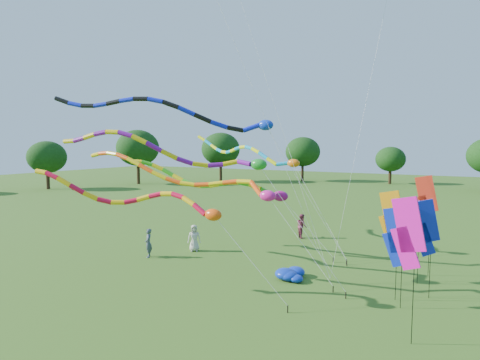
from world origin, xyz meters
The scene contains 18 objects.
ground centered at (0.00, 0.00, 0.00)m, with size 160.00×160.00×0.00m, color #2B5316.
tree_ring centered at (-1.70, -6.48, 5.39)m, with size 118.36×120.36×9.67m.
tube_kite_red centered at (-3.99, -1.25, 4.24)m, with size 10.88×3.08×5.99m.
tube_kite_orange centered at (-4.79, 3.01, 4.88)m, with size 14.78×1.33×6.83m.
tube_kite_purple centered at (-3.36, 0.22, 6.25)m, with size 12.65×4.00×7.84m.
tube_kite_blue centered at (-6.08, 3.80, 8.33)m, with size 15.77×5.80×10.02m.
tube_kite_cyan centered at (-4.56, 9.44, 6.00)m, with size 12.38×3.99×7.76m.
tube_kite_green centered at (-4.84, 6.43, 4.22)m, with size 12.62×2.47×6.18m.
banner_pole_blue_b centered at (6.50, 4.34, 3.07)m, with size 1.10×0.53×4.33m.
banner_pole_red centered at (6.22, 7.73, 3.85)m, with size 1.16×0.09×5.11m.
banner_pole_blue_a centered at (5.55, 2.71, 2.91)m, with size 1.16×0.16×4.16m.
banner_pole_magenta_b centered at (6.28, -0.23, 3.70)m, with size 1.16×0.26×4.97m.
banner_pole_orange centered at (5.24, 3.51, 3.46)m, with size 1.16×0.22×4.73m.
banner_pole_violet centered at (5.88, 6.20, 2.76)m, with size 1.12×0.48×4.01m.
blue_nylon_heap centered at (0.58, 3.87, 0.25)m, with size 1.48×1.68×0.53m.
person_a centered at (-6.64, 5.75, 0.83)m, with size 0.81×0.53×1.65m, color beige.
person_b centered at (-8.19, 3.33, 0.85)m, with size 0.62×0.41×1.70m, color #3D4856.
person_c centered at (-2.04, 12.38, 0.86)m, with size 0.83×0.65×1.72m, color #7D2D45.
Camera 1 is at (7.77, -14.24, 6.64)m, focal length 30.00 mm.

